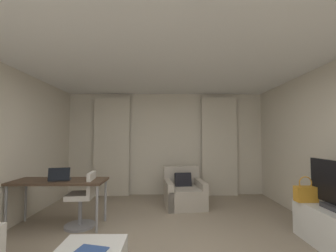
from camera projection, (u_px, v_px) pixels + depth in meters
The scene contains 11 objects.
wall_window at pixel (165, 144), 5.73m from camera, with size 5.12×0.06×2.60m.
ceiling at pixel (165, 45), 2.77m from camera, with size 5.12×6.12×0.06m, color white.
curtain_left_panel at pixel (111, 146), 5.58m from camera, with size 0.90×0.06×2.50m.
curtain_right_panel at pixel (219, 146), 5.61m from camera, with size 0.90×0.06×2.50m.
armchair at pixel (184, 193), 4.72m from camera, with size 0.89×0.96×0.80m.
desk at pixel (59, 184), 3.62m from camera, with size 1.49×0.58×0.75m.
desk_chair at pixel (83, 202), 3.60m from camera, with size 0.48×0.48×0.88m.
laptop at pixel (60, 178), 3.57m from camera, with size 0.37×0.32×0.22m.
magazine_open at pixel (90, 251), 2.03m from camera, with size 0.32×0.26×0.01m.
tv_flatscreen at pixel (335, 187), 2.85m from camera, with size 0.20×0.91×0.64m.
handbag_primary at pixel (305, 193), 3.22m from camera, with size 0.30×0.14×0.37m.
Camera 1 is at (0.00, -2.71, 1.45)m, focal length 23.49 mm.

